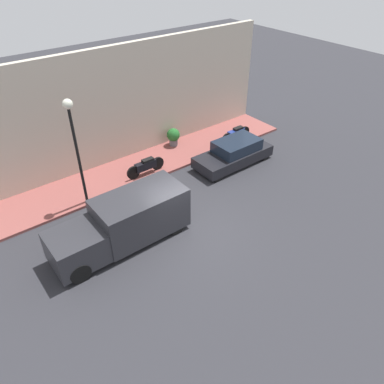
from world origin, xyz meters
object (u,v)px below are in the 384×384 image
(parked_car, at_px, (234,153))
(motorcycle_black, at_px, (146,166))
(potted_plant, at_px, (173,136))
(delivery_van, at_px, (122,223))
(motorcycle_blue, at_px, (236,134))
(streetlamp, at_px, (73,133))

(parked_car, relative_size, motorcycle_black, 2.04)
(potted_plant, bearing_deg, motorcycle_black, 119.71)
(delivery_van, distance_m, motorcycle_black, 4.75)
(motorcycle_black, distance_m, motorcycle_blue, 5.83)
(motorcycle_blue, xyz_separation_m, streetlamp, (-0.16, 9.09, 2.91))
(delivery_van, height_order, streetlamp, streetlamp)
(parked_car, distance_m, motorcycle_blue, 2.30)
(delivery_van, distance_m, streetlamp, 4.04)
(motorcycle_black, height_order, motorcycle_blue, motorcycle_black)
(delivery_van, bearing_deg, parked_car, -76.66)
(motorcycle_black, bearing_deg, streetlamp, 95.38)
(motorcycle_blue, bearing_deg, motorcycle_black, 88.60)
(parked_car, xyz_separation_m, streetlamp, (1.43, 7.44, 2.86))
(streetlamp, distance_m, potted_plant, 6.90)
(parked_car, height_order, potted_plant, parked_car)
(delivery_van, relative_size, motorcycle_black, 2.60)
(delivery_van, bearing_deg, motorcycle_blue, -69.66)
(delivery_van, distance_m, potted_plant, 7.83)
(parked_car, bearing_deg, streetlamp, 79.08)
(parked_car, relative_size, potted_plant, 4.27)
(parked_car, xyz_separation_m, potted_plant, (3.32, 1.42, 0.06))
(motorcycle_black, xyz_separation_m, potted_plant, (1.58, -2.76, 0.10))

